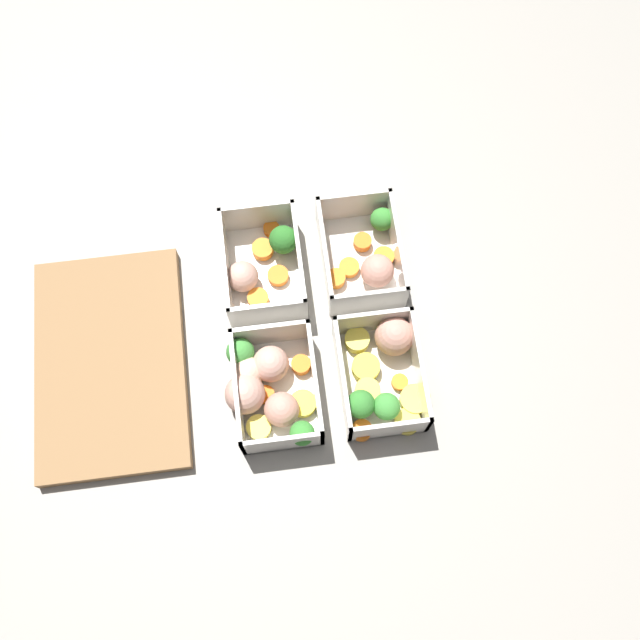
# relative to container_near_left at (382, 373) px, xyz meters

# --- Properties ---
(ground_plane) EXTENTS (4.00, 4.00, 0.00)m
(ground_plane) POSITION_rel_container_near_left_xyz_m (0.08, 0.07, -0.02)
(ground_plane) COLOR gray
(container_near_left) EXTENTS (0.16, 0.11, 0.06)m
(container_near_left) POSITION_rel_container_near_left_xyz_m (0.00, 0.00, 0.00)
(container_near_left) COLOR silver
(container_near_left) RESTS_ON ground_plane
(container_near_right) EXTENTS (0.14, 0.10, 0.06)m
(container_near_right) POSITION_rel_container_near_left_xyz_m (0.16, -0.00, -0.00)
(container_near_right) COLOR silver
(container_near_right) RESTS_ON ground_plane
(container_far_left) EXTENTS (0.14, 0.12, 0.06)m
(container_far_left) POSITION_rel_container_near_left_xyz_m (-0.00, 0.14, 0.00)
(container_far_left) COLOR silver
(container_far_left) RESTS_ON ground_plane
(container_far_right) EXTENTS (0.14, 0.10, 0.06)m
(container_far_right) POSITION_rel_container_near_left_xyz_m (0.16, 0.13, -0.00)
(container_far_right) COLOR silver
(container_far_right) RESTS_ON ground_plane
(cutting_board) EXTENTS (0.28, 0.18, 0.02)m
(cutting_board) POSITION_rel_container_near_left_xyz_m (0.06, 0.33, -0.01)
(cutting_board) COLOR olive
(cutting_board) RESTS_ON ground_plane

